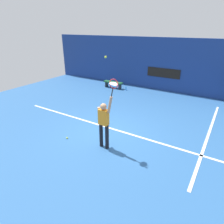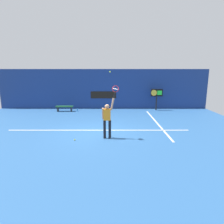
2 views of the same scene
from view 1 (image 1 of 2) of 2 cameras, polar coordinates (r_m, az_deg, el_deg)
name	(u,v)px [view 1 (image 1 of 2)]	position (r m, az deg, el deg)	size (l,w,h in m)	color
ground_plane	(106,132)	(8.13, -1.64, -5.96)	(18.00, 18.00, 0.00)	#2D609E
back_wall	(165,65)	(13.59, 15.11, 13.09)	(18.00, 0.20, 3.40)	navy
sponsor_banner_center	(163,73)	(13.57, 14.72, 10.96)	(2.20, 0.03, 0.60)	black
court_baseline	(111,129)	(8.40, -0.21, -4.84)	(10.00, 0.10, 0.01)	white
court_sideline	(208,135)	(8.83, 26.26, -6.02)	(0.10, 7.00, 0.01)	white
tennis_player	(104,122)	(6.72, -2.39, -2.90)	(0.60, 0.31, 1.99)	black
tennis_racket	(113,85)	(6.03, 0.44, 7.93)	(0.37, 0.27, 0.62)	black
tennis_ball	(106,57)	(5.94, -1.88, 15.74)	(0.07, 0.07, 0.07)	#CCE033
court_bench	(113,83)	(13.95, 0.34, 8.39)	(1.40, 0.36, 0.45)	#1E592D
water_bottle	(126,88)	(13.51, 4.10, 6.86)	(0.07, 0.07, 0.24)	#338CD8
spare_ball	(67,138)	(7.88, -12.97, -7.38)	(0.07, 0.07, 0.07)	#CCE033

